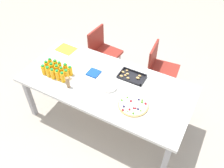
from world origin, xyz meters
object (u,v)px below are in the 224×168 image
juice_bottle_2 (53,74)px  juice_bottle_1 (48,72)px  juice_bottle_9 (67,74)px  juice_bottle_14 (70,71)px  party_table (106,86)px  juice_bottle_0 (44,70)px  juice_bottle_4 (63,77)px  juice_bottle_12 (60,67)px  chair_far_right (160,67)px  fruit_pizza (133,105)px  juice_bottle_8 (62,72)px  juice_bottle_10 (50,63)px  paper_folder (66,49)px  juice_bottle_6 (52,68)px  juice_bottle_7 (57,70)px  juice_bottle_13 (66,68)px  snack_tray (131,76)px  juice_bottle_3 (58,75)px  juice_bottle_11 (56,65)px  plate_stack (109,87)px  cardboard_tube (68,82)px  napkin_stack (94,73)px  chair_far_left (102,50)px  juice_bottle_5 (47,66)px

juice_bottle_2 → juice_bottle_1: bearing=176.0°
juice_bottle_9 → juice_bottle_14: 0.07m
party_table → juice_bottle_0: 0.80m
juice_bottle_4 → juice_bottle_12: size_ratio=1.06×
chair_far_right → fruit_pizza: 1.06m
chair_far_right → juice_bottle_4: juice_bottle_4 is taller
juice_bottle_9 → juice_bottle_14: bearing=87.4°
chair_far_right → juice_bottle_8: size_ratio=5.97×
juice_bottle_10 → juice_bottle_12: size_ratio=0.99×
juice_bottle_14 → paper_folder: bearing=132.6°
juice_bottle_0 → juice_bottle_10: 0.14m
juice_bottle_6 → juice_bottle_10: (-0.08, 0.07, -0.00)m
chair_far_right → juice_bottle_7: bearing=-50.1°
juice_bottle_12 → juice_bottle_4: bearing=-43.3°
chair_far_right → juice_bottle_13: bearing=-50.1°
snack_tray → juice_bottle_3: bearing=-148.8°
chair_far_right → juice_bottle_6: (-1.08, -1.02, 0.29)m
juice_bottle_7 → chair_far_right: bearing=45.2°
juice_bottle_1 → juice_bottle_8: (0.14, 0.08, -0.00)m
juice_bottle_2 → juice_bottle_11: size_ratio=1.03×
plate_stack → juice_bottle_6: bearing=-172.3°
chair_far_right → cardboard_tube: 1.39m
juice_bottle_7 → juice_bottle_11: size_ratio=1.02×
juice_bottle_12 → napkin_stack: (0.40, 0.16, -0.06)m
juice_bottle_2 → juice_bottle_11: (-0.08, 0.15, -0.00)m
party_table → juice_bottle_4: (-0.47, -0.23, 0.13)m
juice_bottle_2 → snack_tray: 0.96m
chair_far_left → juice_bottle_11: juice_bottle_11 is taller
party_table → cardboard_tube: bearing=-142.1°
juice_bottle_5 → juice_bottle_13: juice_bottle_5 is taller
napkin_stack → chair_far_right: bearing=52.0°
juice_bottle_9 → juice_bottle_7: bearing=178.0°
juice_bottle_3 → plate_stack: juice_bottle_3 is taller
juice_bottle_11 → juice_bottle_14: size_ratio=1.09×
party_table → paper_folder: size_ratio=8.05×
chair_far_left → juice_bottle_1: (-0.15, -1.05, 0.29)m
juice_bottle_13 → juice_bottle_9: bearing=-48.4°
juice_bottle_13 → fruit_pizza: size_ratio=0.41×
plate_stack → juice_bottle_7: bearing=-172.0°
cardboard_tube → paper_folder: (-0.48, 0.60, -0.07)m
juice_bottle_5 → juice_bottle_11: (0.08, 0.07, -0.00)m
juice_bottle_6 → paper_folder: 0.51m
chair_far_right → plate_stack: bearing=-24.8°
chair_far_right → juice_bottle_3: juice_bottle_3 is taller
napkin_stack → paper_folder: 0.66m
juice_bottle_4 → juice_bottle_13: bearing=114.1°
juice_bottle_8 → paper_folder: 0.56m
juice_bottle_0 → juice_bottle_10: size_ratio=1.01×
napkin_stack → paper_folder: size_ratio=0.58×
juice_bottle_1 → juice_bottle_9: bearing=18.9°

